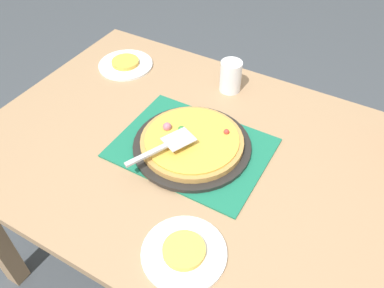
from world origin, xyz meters
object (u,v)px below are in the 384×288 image
Objects in this scene: pizza_pan at (192,146)px; pizza at (192,141)px; plate_far_right at (126,65)px; cup_near at (231,76)px; served_slice_right at (125,62)px; pizza_server at (166,146)px; plate_near_left at (184,253)px; served_slice_left at (184,250)px.

pizza is (0.00, 0.00, 0.02)m from pizza_pan.
cup_near reaches higher than plate_far_right.
pizza_server reaches higher than served_slice_right.
plate_near_left is 0.89m from served_slice_right.
served_slice_left is 1.00× the size of served_slice_right.
served_slice_right reaches higher than pizza_pan.
cup_near reaches higher than served_slice_right.
pizza is at bearing -63.09° from served_slice_left.
plate_far_right is (0.64, -0.62, 0.00)m from plate_near_left.
served_slice_right reaches higher than plate_near_left.
pizza_pan is 0.35m from cup_near.
plate_far_right is (0.47, -0.28, -0.03)m from pizza.
plate_near_left and plate_far_right have the same top height.
pizza_server is at bearing 139.64° from served_slice_right.
plate_near_left is 1.83× the size of cup_near.
pizza_pan is at bearing 95.38° from cup_near.
plate_near_left is at bearing 116.74° from pizza_pan.
pizza_server is (-0.43, 0.37, 0.06)m from plate_far_right.
pizza_pan is at bearing -114.80° from pizza_server.
pizza is at bearing 149.46° from plate_far_right.
served_slice_left is (-0.17, 0.34, 0.01)m from pizza_pan.
served_slice_right is at bearing -43.78° from plate_near_left.
plate_near_left is 1.00× the size of plate_far_right.
pizza_pan is at bearing 149.53° from plate_far_right.
plate_near_left is (-0.17, 0.34, -0.01)m from pizza_pan.
pizza is 2.75× the size of cup_near.
served_slice_left is (0.00, 0.00, 0.01)m from plate_near_left.
plate_far_right is 0.57m from pizza_server.
pizza is at bearing 7.13° from pizza_pan.
served_slice_right reaches higher than plate_far_right.
served_slice_left reaches higher than plate_near_left.
plate_far_right is 0.01m from served_slice_right.
cup_near is at bearing -91.11° from pizza_server.
plate_far_right is 1.83× the size of cup_near.
pizza is at bearing 149.46° from served_slice_right.
served_slice_left is 0.92× the size of cup_near.
pizza_server is at bearing 65.78° from pizza.
pizza_server is (0.01, 0.43, 0.01)m from cup_near.
served_slice_left is (-0.17, 0.34, -0.02)m from pizza.
served_slice_left is at bearing 116.91° from pizza.
cup_near reaches higher than plate_near_left.
plate_near_left is at bearing 116.91° from pizza.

